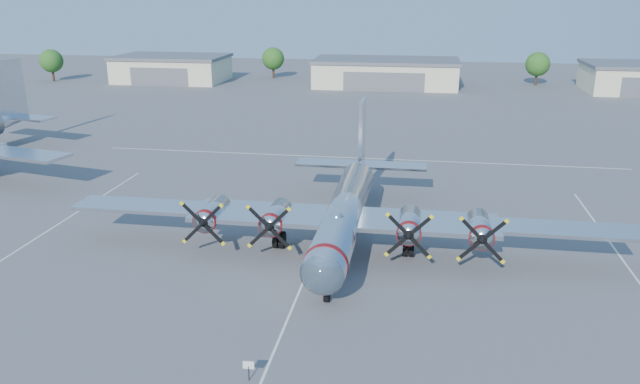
# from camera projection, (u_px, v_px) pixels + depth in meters

# --- Properties ---
(ground) EXTENTS (260.00, 260.00, 0.00)m
(ground) POSITION_uv_depth(u_px,v_px,m) (321.00, 240.00, 48.38)
(ground) COLOR #59595B
(ground) RESTS_ON ground
(parking_lines) EXTENTS (60.00, 50.08, 0.01)m
(parking_lines) POSITION_uv_depth(u_px,v_px,m) (317.00, 248.00, 46.74)
(parking_lines) COLOR silver
(parking_lines) RESTS_ON ground
(hangar_west) EXTENTS (22.60, 14.60, 5.40)m
(hangar_west) POSITION_uv_depth(u_px,v_px,m) (172.00, 68.00, 131.33)
(hangar_west) COLOR beige
(hangar_west) RESTS_ON ground
(hangar_center) EXTENTS (28.60, 14.60, 5.40)m
(hangar_center) POSITION_uv_depth(u_px,v_px,m) (386.00, 73.00, 124.49)
(hangar_center) COLOR beige
(hangar_center) RESTS_ON ground
(tree_far_west) EXTENTS (4.80, 4.80, 6.64)m
(tree_far_west) POSITION_uv_depth(u_px,v_px,m) (51.00, 61.00, 130.95)
(tree_far_west) COLOR #382619
(tree_far_west) RESTS_ON ground
(tree_west) EXTENTS (4.80, 4.80, 6.64)m
(tree_west) POSITION_uv_depth(u_px,v_px,m) (273.00, 59.00, 135.37)
(tree_west) COLOR #382619
(tree_west) RESTS_ON ground
(tree_east) EXTENTS (4.80, 4.80, 6.64)m
(tree_east) POSITION_uv_depth(u_px,v_px,m) (538.00, 64.00, 125.13)
(tree_east) COLOR #382619
(tree_east) RESTS_ON ground
(main_bomber_b29) EXTENTS (40.83, 27.93, 9.03)m
(main_bomber_b29) POSITION_uv_depth(u_px,v_px,m) (346.00, 243.00, 47.78)
(main_bomber_b29) COLOR silver
(main_bomber_b29) RESTS_ON ground
(info_placard) EXTENTS (0.57, 0.08, 1.09)m
(info_placard) POSITION_uv_depth(u_px,v_px,m) (249.00, 367.00, 30.70)
(info_placard) COLOR black
(info_placard) RESTS_ON ground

